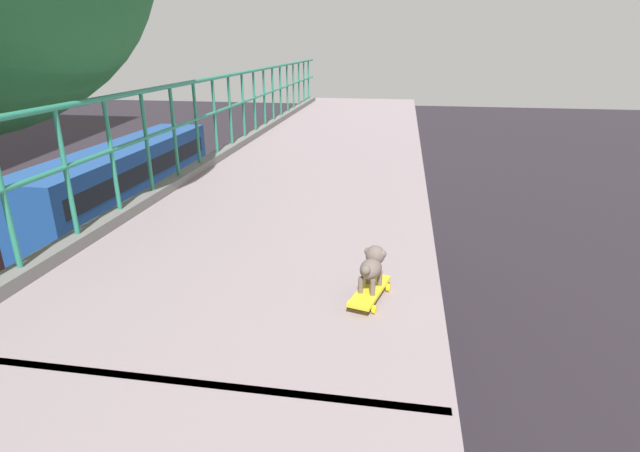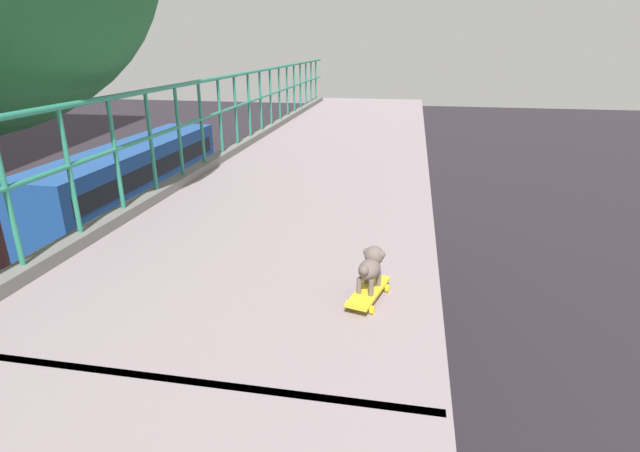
% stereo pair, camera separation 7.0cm
% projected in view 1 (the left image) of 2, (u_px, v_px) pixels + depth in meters
% --- Properties ---
extents(city_bus, '(2.52, 11.88, 3.02)m').
position_uv_depth(city_bus, '(125.00, 177.00, 20.42)').
color(city_bus, navy).
rests_on(city_bus, ground).
extents(toy_skateboard, '(0.30, 0.56, 0.08)m').
position_uv_depth(toy_skateboard, '(370.00, 291.00, 3.54)').
color(toy_skateboard, yellow).
rests_on(toy_skateboard, overpass_deck).
extents(small_dog, '(0.21, 0.34, 0.30)m').
position_uv_depth(small_dog, '(372.00, 264.00, 3.50)').
color(small_dog, '#6A5B54').
rests_on(small_dog, toy_skateboard).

